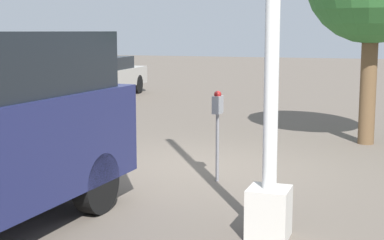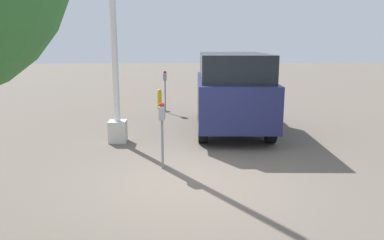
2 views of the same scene
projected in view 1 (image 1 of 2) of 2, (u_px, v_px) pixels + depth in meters
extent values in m
plane|color=#60564C|center=(199.00, 168.00, 9.58)|extent=(80.00, 80.00, 0.00)
cylinder|color=gray|center=(217.00, 148.00, 8.67)|extent=(0.05, 0.05, 1.01)
cube|color=gray|center=(218.00, 105.00, 8.57)|extent=(0.21, 0.12, 0.26)
sphere|color=maroon|center=(218.00, 94.00, 8.55)|extent=(0.11, 0.11, 0.11)
cube|color=beige|center=(269.00, 213.00, 6.32)|extent=(0.44, 0.44, 0.55)
cylinder|color=black|center=(96.00, 183.00, 7.16)|extent=(0.76, 0.27, 0.75)
cube|color=#B7B2A8|center=(101.00, 78.00, 19.76)|extent=(4.46, 2.22, 0.61)
cube|color=black|center=(98.00, 63.00, 19.47)|extent=(2.51, 1.90, 0.41)
cube|color=orange|center=(108.00, 78.00, 21.94)|extent=(0.09, 0.13, 0.20)
cylinder|color=black|center=(95.00, 83.00, 21.28)|extent=(0.68, 0.28, 0.66)
cylinder|color=black|center=(137.00, 84.00, 20.89)|extent=(0.68, 0.28, 0.66)
cylinder|color=black|center=(61.00, 90.00, 18.71)|extent=(0.68, 0.28, 0.66)
cylinder|color=black|center=(109.00, 92.00, 18.32)|extent=(0.68, 0.28, 0.66)
cylinder|color=brown|center=(368.00, 84.00, 11.45)|extent=(0.31, 0.31, 2.35)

